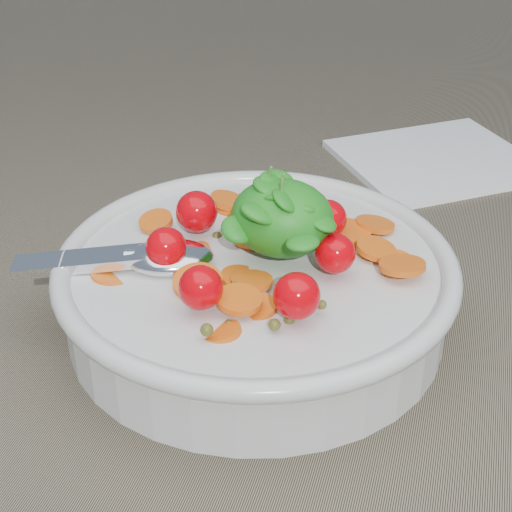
# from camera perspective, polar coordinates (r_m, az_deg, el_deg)

# --- Properties ---
(ground) EXTENTS (6.00, 6.00, 0.00)m
(ground) POSITION_cam_1_polar(r_m,az_deg,el_deg) (0.53, 3.45, -4.26)
(ground) COLOR #7B6F57
(ground) RESTS_ON ground
(bowl) EXTENTS (0.27, 0.25, 0.11)m
(bowl) POSITION_cam_1_polar(r_m,az_deg,el_deg) (0.50, 0.01, -2.11)
(bowl) COLOR silver
(bowl) RESTS_ON ground
(napkin) EXTENTS (0.22, 0.22, 0.01)m
(napkin) POSITION_cam_1_polar(r_m,az_deg,el_deg) (0.75, 12.98, 6.81)
(napkin) COLOR white
(napkin) RESTS_ON ground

